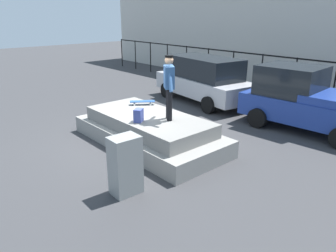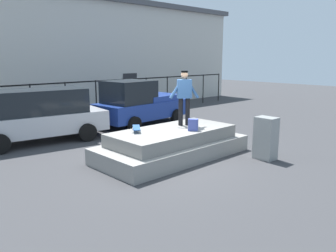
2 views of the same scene
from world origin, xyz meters
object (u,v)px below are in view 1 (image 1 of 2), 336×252
Objects in this scene: backpack at (139,115)px; car_silver_hatchback_near at (204,79)px; utility_box at (125,165)px; car_blue_pickup_mid at (307,100)px; skateboarder at (169,83)px; skateboard at (142,102)px.

backpack is 5.69m from car_silver_hatchback_near.
utility_box reaches higher than backpack.
backpack is at bearing -64.75° from car_silver_hatchback_near.
car_blue_pickup_mid reaches higher than car_silver_hatchback_near.
skateboarder is 4.72m from car_blue_pickup_mid.
skateboarder is 2.30× the size of skateboard.
skateboarder is at bearing -11.80° from skateboard.
backpack is 0.28× the size of utility_box.
skateboarder is 0.35× the size of car_silver_hatchback_near.
utility_box is at bearing 10.24° from backpack.
skateboarder is 0.40× the size of car_blue_pickup_mid.
car_blue_pickup_mid is (4.47, -0.09, -0.01)m from car_silver_hatchback_near.
backpack is at bearing 138.29° from utility_box.
backpack is 0.08× the size of car_blue_pickup_mid.
car_silver_hatchback_near is 4.47m from car_blue_pickup_mid.
skateboarder reaches higher than utility_box.
backpack is at bearing -40.51° from skateboard.
car_blue_pickup_mid is (3.29, 3.99, 0.01)m from skateboard.
utility_box reaches higher than skateboard.
car_silver_hatchback_near reaches higher than utility_box.
car_blue_pickup_mid reaches higher than utility_box.
car_blue_pickup_mid is (2.04, 5.06, -0.06)m from backpack.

